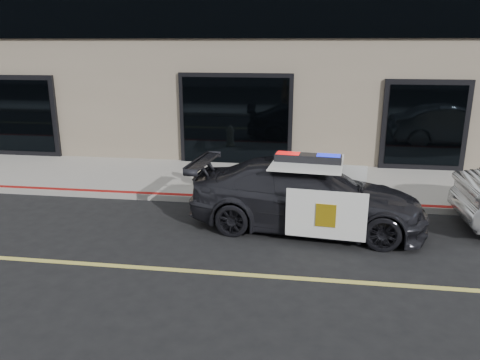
# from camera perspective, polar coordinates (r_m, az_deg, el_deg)

# --- Properties ---
(ground) EXTENTS (120.00, 120.00, 0.00)m
(ground) POSITION_cam_1_polar(r_m,az_deg,el_deg) (8.02, -1.01, -11.38)
(ground) COLOR black
(ground) RESTS_ON ground
(sidewalk_n) EXTENTS (60.00, 3.50, 0.15)m
(sidewalk_n) POSITION_cam_1_polar(r_m,az_deg,el_deg) (12.84, 2.73, -0.17)
(sidewalk_n) COLOR gray
(sidewalk_n) RESTS_ON ground
(police_car) EXTENTS (2.90, 5.20, 1.58)m
(police_car) POSITION_cam_1_polar(r_m,az_deg,el_deg) (9.78, 8.12, -1.83)
(police_car) COLOR black
(police_car) RESTS_ON ground
(fire_hydrant) EXTENTS (0.34, 0.47, 0.75)m
(fire_hydrant) POSITION_cam_1_polar(r_m,az_deg,el_deg) (12.20, -4.91, 0.98)
(fire_hydrant) COLOR beige
(fire_hydrant) RESTS_ON sidewalk_n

